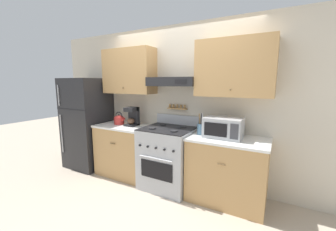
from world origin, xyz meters
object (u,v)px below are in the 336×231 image
(coffee_maker, at_px, (133,116))
(utensil_crock, at_px, (201,129))
(refrigerator, at_px, (88,123))
(stove_range, at_px, (168,157))
(tea_kettle, at_px, (119,119))
(microwave, at_px, (224,127))

(coffee_maker, xyz_separation_m, utensil_crock, (1.26, -0.03, -0.07))
(refrigerator, height_order, utensil_crock, refrigerator)
(stove_range, distance_m, refrigerator, 1.83)
(stove_range, bearing_deg, tea_kettle, 177.06)
(refrigerator, distance_m, coffee_maker, 1.07)
(stove_range, relative_size, refrigerator, 0.64)
(stove_range, xyz_separation_m, microwave, (0.83, 0.07, 0.56))
(refrigerator, height_order, microwave, refrigerator)
(microwave, bearing_deg, stove_range, -175.11)
(tea_kettle, relative_size, utensil_crock, 0.74)
(refrigerator, height_order, tea_kettle, refrigerator)
(refrigerator, bearing_deg, tea_kettle, 4.70)
(stove_range, xyz_separation_m, coffee_maker, (-0.75, 0.08, 0.58))
(tea_kettle, height_order, microwave, microwave)
(utensil_crock, bearing_deg, stove_range, -174.03)
(tea_kettle, height_order, utensil_crock, utensil_crock)
(coffee_maker, bearing_deg, refrigerator, -175.11)
(stove_range, xyz_separation_m, tea_kettle, (-1.03, 0.05, 0.51))
(refrigerator, bearing_deg, utensil_crock, 1.56)
(refrigerator, bearing_deg, microwave, 1.75)
(microwave, height_order, utensil_crock, utensil_crock)
(coffee_maker, bearing_deg, tea_kettle, -174.61)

